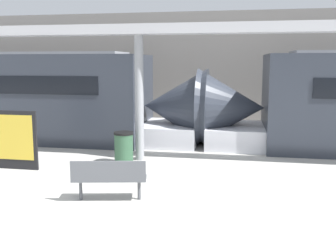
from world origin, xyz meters
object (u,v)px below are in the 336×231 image
trash_bin (124,148)px  bench_near (109,176)px  poster_board (15,140)px  support_column_near (139,98)px

trash_bin → bench_near: bearing=-79.2°
trash_bin → poster_board: poster_board is taller
trash_bin → poster_board: bearing=-159.3°
bench_near → poster_board: bearing=139.9°
bench_near → poster_board: 3.71m
bench_near → support_column_near: size_ratio=0.44×
trash_bin → support_column_near: size_ratio=0.25×
poster_board → support_column_near: size_ratio=0.44×
support_column_near → trash_bin: bearing=-121.0°
bench_near → poster_board: size_ratio=1.00×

